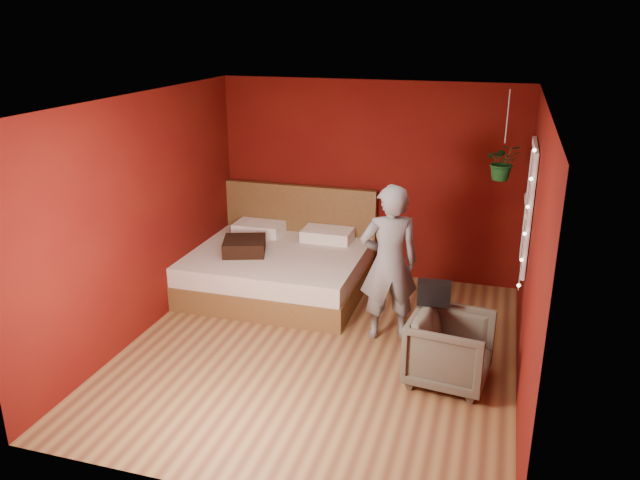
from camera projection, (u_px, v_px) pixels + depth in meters
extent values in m
plane|color=olive|center=(320.00, 349.00, 6.61)|extent=(4.50, 4.50, 0.00)
cube|color=#571109|center=(369.00, 181.00, 8.22)|extent=(4.00, 0.02, 2.60)
cube|color=#571109|center=(222.00, 339.00, 4.14)|extent=(4.00, 0.02, 2.60)
cube|color=#571109|center=(142.00, 216.00, 6.72)|extent=(0.02, 4.50, 2.60)
cube|color=#571109|center=(532.00, 254.00, 5.64)|extent=(0.02, 4.50, 2.60)
cube|color=silver|center=(320.00, 99.00, 5.74)|extent=(4.00, 4.50, 0.02)
cube|color=white|center=(529.00, 206.00, 6.39)|extent=(0.04, 0.97, 1.27)
cube|color=black|center=(527.00, 206.00, 6.40)|extent=(0.02, 0.85, 1.15)
cube|color=white|center=(527.00, 206.00, 6.40)|extent=(0.03, 0.05, 1.15)
cube|color=white|center=(527.00, 206.00, 6.40)|extent=(0.03, 0.85, 0.05)
cylinder|color=silver|center=(526.00, 220.00, 5.93)|extent=(0.01, 0.01, 1.45)
sphere|color=#FFF2CC|center=(519.00, 285.00, 6.15)|extent=(0.04, 0.04, 0.04)
sphere|color=#FFF2CC|center=(522.00, 260.00, 6.06)|extent=(0.04, 0.04, 0.04)
sphere|color=#FFF2CC|center=(525.00, 234.00, 5.97)|extent=(0.04, 0.04, 0.04)
sphere|color=#FFF2CC|center=(528.00, 207.00, 5.88)|extent=(0.04, 0.04, 0.04)
sphere|color=#FFF2CC|center=(531.00, 179.00, 5.79)|extent=(0.04, 0.04, 0.04)
sphere|color=#FFF2CC|center=(534.00, 150.00, 5.70)|extent=(0.04, 0.04, 0.04)
cube|color=brown|center=(278.00, 280.00, 7.98)|extent=(2.16, 1.84, 0.30)
cube|color=silver|center=(277.00, 261.00, 7.89)|extent=(2.12, 1.80, 0.24)
cube|color=brown|center=(299.00, 227.00, 8.62)|extent=(2.16, 0.09, 1.19)
cube|color=white|center=(259.00, 228.00, 8.51)|extent=(0.65, 0.41, 0.15)
cube|color=white|center=(327.00, 235.00, 8.25)|extent=(0.65, 0.41, 0.15)
imported|color=slate|center=(389.00, 263.00, 6.61)|extent=(0.74, 0.61, 1.73)
imported|color=#585345|center=(450.00, 349.00, 5.93)|extent=(0.84, 0.82, 0.69)
cube|color=black|center=(434.00, 293.00, 6.04)|extent=(0.33, 0.19, 0.23)
cube|color=black|center=(244.00, 246.00, 7.80)|extent=(0.64, 0.64, 0.18)
cylinder|color=silver|center=(507.00, 117.00, 6.78)|extent=(0.01, 0.01, 0.58)
imported|color=#18561D|center=(503.00, 162.00, 6.95)|extent=(0.42, 0.37, 0.42)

